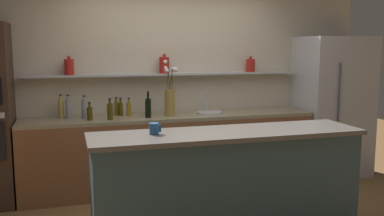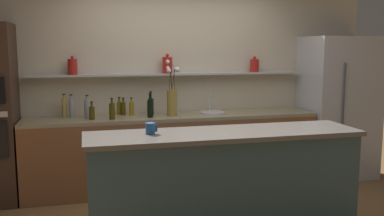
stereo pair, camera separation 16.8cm
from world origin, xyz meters
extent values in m
cube|color=beige|center=(0.00, 1.60, 1.30)|extent=(5.20, 0.10, 2.60)
cube|color=#B7B7BC|center=(-0.12, 1.46, 1.41)|extent=(3.47, 0.18, 0.02)
cylinder|color=#AD1E19|center=(-1.30, 1.45, 1.51)|extent=(0.11, 0.11, 0.19)
sphere|color=#AD1E19|center=(-1.30, 1.45, 1.63)|extent=(0.04, 0.04, 0.04)
cylinder|color=#AD1E19|center=(-0.15, 1.45, 1.52)|extent=(0.12, 0.12, 0.20)
sphere|color=#AD1E19|center=(-0.15, 1.45, 1.64)|extent=(0.04, 0.04, 0.04)
cylinder|color=#AD1E19|center=(1.03, 1.45, 1.50)|extent=(0.11, 0.11, 0.17)
sphere|color=#AD1E19|center=(1.03, 1.45, 1.61)|extent=(0.04, 0.04, 0.04)
cube|color=brown|center=(-0.12, 1.24, 0.44)|extent=(3.57, 0.62, 0.88)
cube|color=gray|center=(-0.12, 1.24, 0.90)|extent=(3.57, 0.62, 0.04)
cube|color=#334C56|center=(0.00, -0.39, 0.49)|extent=(2.34, 0.55, 0.98)
cube|color=#56514C|center=(0.00, -0.39, 1.00)|extent=(2.40, 0.61, 0.04)
cube|color=#B7B7BC|center=(2.14, 1.20, 0.94)|extent=(0.91, 0.70, 1.89)
cylinder|color=#4C4C51|center=(1.98, 0.83, 1.04)|extent=(0.02, 0.02, 1.04)
cylinder|color=olive|center=(-0.15, 1.18, 1.08)|extent=(0.12, 0.12, 0.32)
cylinder|color=#4C3319|center=(-0.16, 1.18, 1.37)|extent=(0.02, 0.08, 0.26)
sphere|color=silver|center=(-0.20, 1.17, 1.50)|extent=(0.04, 0.04, 0.04)
cylinder|color=#4C3319|center=(-0.16, 1.17, 1.35)|extent=(0.02, 0.02, 0.23)
sphere|color=silver|center=(-0.19, 1.15, 1.47)|extent=(0.05, 0.05, 0.05)
cylinder|color=#4C3319|center=(-0.16, 1.20, 1.40)|extent=(0.04, 0.03, 0.33)
sphere|color=silver|center=(-0.18, 1.24, 1.57)|extent=(0.05, 0.05, 0.05)
cylinder|color=#4C3319|center=(-0.12, 1.17, 1.36)|extent=(0.01, 0.02, 0.24)
sphere|color=silver|center=(-0.08, 1.15, 1.48)|extent=(0.06, 0.06, 0.06)
cylinder|color=#4C3319|center=(-0.12, 1.19, 1.36)|extent=(0.03, 0.06, 0.24)
sphere|color=silver|center=(-0.09, 1.21, 1.48)|extent=(0.05, 0.05, 0.05)
cylinder|color=#B7B7BC|center=(0.38, 1.24, 0.93)|extent=(0.32, 0.32, 0.02)
cylinder|color=#B7B7BC|center=(0.38, 1.36, 1.05)|extent=(0.02, 0.02, 0.22)
cylinder|color=#B7B7BC|center=(0.38, 1.30, 1.16)|extent=(0.02, 0.12, 0.02)
cylinder|color=#47380A|center=(-1.09, 1.12, 0.99)|extent=(0.06, 0.06, 0.15)
cylinder|color=#47380A|center=(-1.09, 1.12, 1.09)|extent=(0.03, 0.03, 0.05)
cylinder|color=black|center=(-1.09, 1.12, 1.12)|extent=(0.03, 0.03, 0.01)
cylinder|color=olive|center=(-0.62, 1.32, 1.00)|extent=(0.06, 0.06, 0.16)
cylinder|color=olive|center=(-0.62, 1.32, 1.10)|extent=(0.03, 0.03, 0.05)
cylinder|color=black|center=(-0.62, 1.32, 1.13)|extent=(0.03, 0.03, 0.01)
cylinder|color=brown|center=(-0.76, 1.42, 1.00)|extent=(0.05, 0.05, 0.16)
cylinder|color=brown|center=(-0.76, 1.42, 1.10)|extent=(0.03, 0.03, 0.05)
cylinder|color=black|center=(-0.76, 1.42, 1.13)|extent=(0.03, 0.03, 0.01)
cylinder|color=gray|center=(-1.14, 1.28, 1.03)|extent=(0.07, 0.07, 0.21)
cylinder|color=gray|center=(-1.14, 1.28, 1.15)|extent=(0.03, 0.03, 0.04)
cylinder|color=black|center=(-1.14, 1.28, 1.18)|extent=(0.03, 0.03, 0.01)
cylinder|color=gray|center=(-1.32, 1.34, 1.03)|extent=(0.06, 0.06, 0.22)
cylinder|color=gray|center=(-1.32, 1.34, 1.16)|extent=(0.03, 0.03, 0.04)
cylinder|color=black|center=(-1.32, 1.34, 1.19)|extent=(0.03, 0.03, 0.01)
cylinder|color=black|center=(-0.38, 1.31, 1.02)|extent=(0.07, 0.07, 0.20)
cylinder|color=black|center=(-0.38, 1.31, 1.16)|extent=(0.02, 0.02, 0.08)
cylinder|color=black|center=(-0.38, 1.31, 1.21)|extent=(0.03, 0.03, 0.01)
cylinder|color=tan|center=(-1.41, 1.39, 1.03)|extent=(0.06, 0.06, 0.22)
cylinder|color=tan|center=(-1.41, 1.39, 1.16)|extent=(0.03, 0.03, 0.04)
cylinder|color=black|center=(-1.41, 1.39, 1.19)|extent=(0.03, 0.03, 0.01)
cylinder|color=#47380A|center=(-0.87, 1.10, 1.01)|extent=(0.06, 0.06, 0.19)
cylinder|color=#47380A|center=(-0.87, 1.10, 1.13)|extent=(0.03, 0.03, 0.05)
cylinder|color=black|center=(-0.87, 1.10, 1.16)|extent=(0.03, 0.03, 0.01)
cylinder|color=black|center=(-0.42, 1.12, 1.02)|extent=(0.07, 0.07, 0.20)
cylinder|color=black|center=(-0.42, 1.12, 1.16)|extent=(0.02, 0.02, 0.08)
cylinder|color=black|center=(-0.42, 1.12, 1.21)|extent=(0.03, 0.03, 0.01)
cylinder|color=#47380A|center=(-0.71, 1.37, 1.00)|extent=(0.05, 0.05, 0.15)
cylinder|color=#47380A|center=(-0.71, 1.37, 1.10)|extent=(0.03, 0.03, 0.05)
cylinder|color=black|center=(-0.71, 1.37, 1.13)|extent=(0.03, 0.03, 0.01)
cylinder|color=#235184|center=(-0.64, -0.33, 1.07)|extent=(0.08, 0.08, 0.09)
cube|color=#235184|center=(-0.59, -0.33, 1.07)|extent=(0.02, 0.01, 0.06)
camera|label=1|loc=(-1.33, -3.81, 1.75)|focal=40.00mm
camera|label=2|loc=(-1.17, -3.85, 1.75)|focal=40.00mm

